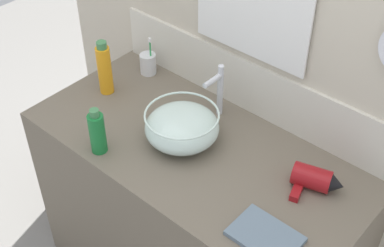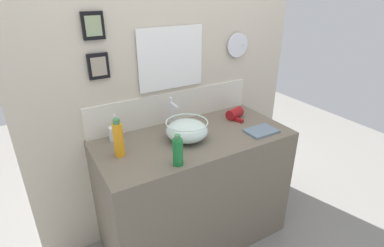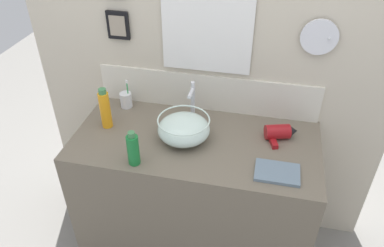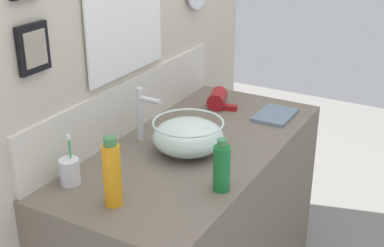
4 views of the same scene
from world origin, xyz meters
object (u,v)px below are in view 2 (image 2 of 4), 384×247
Objects in this scene: glass_bowl_sink at (187,130)px; spray_bottle at (178,151)px; hair_drier at (236,113)px; lotion_bottle at (118,139)px; hand_towel at (261,131)px; faucet at (172,111)px; toothbrush_cup at (114,133)px.

glass_bowl_sink is 1.47× the size of spray_bottle.
glass_bowl_sink is 0.50m from hair_drier.
hair_drier is at bearing 5.78° from lotion_bottle.
lotion_bottle is at bearing -174.22° from hair_drier.
hair_drier is 0.28m from hand_towel.
hand_towel is at bearing 6.00° from spray_bottle.
faucet is 1.20× the size of spray_bottle.
faucet is at bearing 142.91° from hand_towel.
toothbrush_cup is at bearing 176.41° from faucet.
lotion_bottle reaches higher than hand_towel.
hair_drier is 0.78× the size of lotion_bottle.
faucet is 0.48m from spray_bottle.
toothbrush_cup is at bearing 150.26° from glass_bowl_sink.
hair_drier is 0.89m from toothbrush_cup.
glass_bowl_sink is 1.48× the size of hair_drier.
toothbrush_cup is (-0.88, 0.11, 0.01)m from hair_drier.
spray_bottle is at bearing -174.00° from hand_towel.
lotion_bottle is at bearing -157.36° from faucet.
hand_towel is (0.67, 0.07, -0.08)m from spray_bottle.
lotion_bottle is 1.13× the size of hand_towel.
spray_bottle reaches higher than glass_bowl_sink.
toothbrush_cup reaches higher than hand_towel.
faucet is 0.62m from hand_towel.
hand_towel is at bearing -90.37° from hair_drier.
toothbrush_cup is at bearing 114.75° from spray_bottle.
hair_drier is at bearing -7.27° from toothbrush_cup.
faucet is 0.50m from hair_drier.
faucet reaches higher than spray_bottle.
hand_towel is at bearing -11.38° from lotion_bottle.
spray_bottle is (0.21, -0.46, 0.04)m from toothbrush_cup.
faucet is 1.06× the size of hand_towel.
glass_bowl_sink is 0.44m from lotion_bottle.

